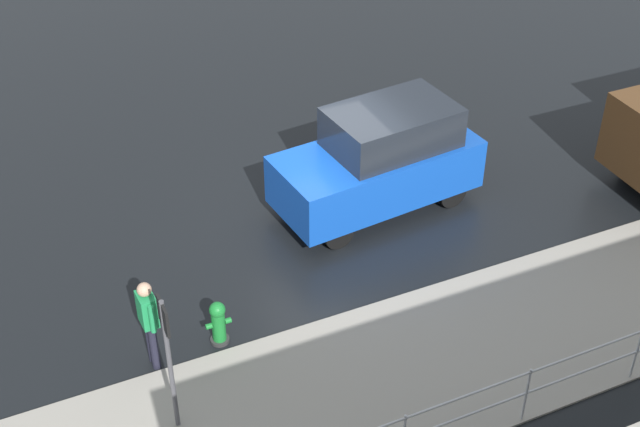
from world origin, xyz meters
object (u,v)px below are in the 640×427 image
object	(u,v)px
moving_hatchback	(380,160)
fire_hydrant	(218,323)
sign_post	(167,347)
pedestrian	(148,318)

from	to	relation	value
moving_hatchback	fire_hydrant	size ratio (longest dim) A/B	5.05
fire_hydrant	sign_post	xyz separation A→B (m)	(1.13, 1.41, 1.18)
sign_post	pedestrian	bearing A→B (deg)	-92.04
moving_hatchback	sign_post	bearing A→B (deg)	35.53
moving_hatchback	pedestrian	distance (m)	5.69
moving_hatchback	fire_hydrant	xyz separation A→B (m)	(4.09, 2.32, -0.63)
pedestrian	sign_post	xyz separation A→B (m)	(0.05, 1.36, 0.62)
pedestrian	sign_post	size ratio (longest dim) A/B	0.68
moving_hatchback	sign_post	world-z (taller)	sign_post
moving_hatchback	pedestrian	size ratio (longest dim) A/B	2.50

